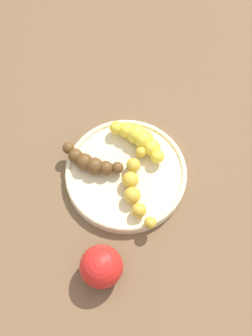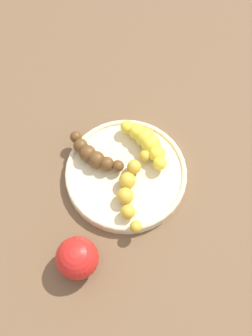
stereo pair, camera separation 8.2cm
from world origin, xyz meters
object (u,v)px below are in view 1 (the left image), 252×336
banana_yellow (140,139)px  apple_red (101,267)px  fruit_bowl (126,174)px  banana_spotted (135,187)px  banana_overripe (90,162)px

banana_yellow → apple_red: apple_red is taller
fruit_bowl → banana_spotted: banana_spotted is taller
banana_spotted → banana_yellow: banana_yellow is taller
fruit_bowl → banana_overripe: size_ratio=1.86×
banana_spotted → apple_red: bearing=62.3°
banana_spotted → apple_red: apple_red is taller
banana_yellow → apple_red: size_ratio=1.66×
fruit_bowl → banana_yellow: 0.07m
banana_overripe → banana_spotted: bearing=82.8°
banana_overripe → apple_red: apple_red is taller
fruit_bowl → apple_red: (0.05, -0.17, 0.02)m
banana_yellow → banana_overripe: bearing=156.7°
banana_yellow → apple_red: 0.25m
fruit_bowl → banana_spotted: 0.05m
banana_yellow → fruit_bowl: bearing=-163.7°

